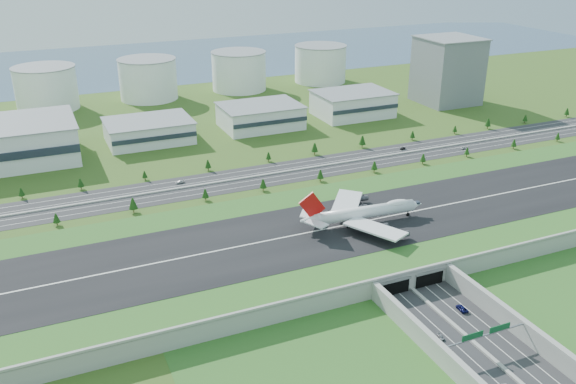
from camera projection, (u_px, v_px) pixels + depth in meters
name	position (u px, v px, depth m)	size (l,w,h in m)	color
ground	(353.00, 238.00, 297.37)	(1200.00, 1200.00, 0.00)	#325019
airfield_deck	(354.00, 231.00, 295.67)	(520.00, 100.00, 9.20)	gray
underpass_road	(493.00, 351.00, 212.24)	(38.80, 120.40, 8.00)	#28282B
sign_gantry_near	(486.00, 336.00, 214.54)	(38.70, 0.70, 9.80)	gray
north_expressway	(278.00, 173.00, 377.40)	(560.00, 36.00, 0.12)	#28282B
tree_row	(301.00, 163.00, 381.68)	(509.14, 48.73, 8.49)	#3D2819
hangar_mid_a	(149.00, 131.00, 432.53)	(58.00, 42.00, 15.00)	silver
hangar_mid_b	(260.00, 116.00, 463.30)	(58.00, 42.00, 17.00)	silver
hangar_mid_c	(353.00, 104.00, 492.23)	(58.00, 42.00, 19.00)	silver
office_tower	(447.00, 71.00, 524.17)	(46.00, 46.00, 55.00)	slate
fuel_tank_a	(46.00, 88.00, 507.71)	(50.00, 50.00, 35.00)	white
fuel_tank_b	(148.00, 79.00, 538.87)	(50.00, 50.00, 35.00)	white
fuel_tank_c	(239.00, 71.00, 570.03)	(50.00, 50.00, 35.00)	white
fuel_tank_d	(320.00, 64.00, 601.19)	(50.00, 50.00, 35.00)	white
bay_water	(150.00, 61.00, 701.85)	(1200.00, 260.00, 0.06)	#3C5674
boeing_747	(363.00, 212.00, 292.72)	(65.34, 61.55, 20.20)	white
car_0	(441.00, 337.00, 224.11)	(1.63, 4.06, 1.38)	#9D9CA1
car_2	(462.00, 308.00, 240.69)	(2.75, 5.97, 1.66)	#0D1145
car_5	(403.00, 148.00, 417.94)	(1.62, 4.65, 1.53)	black
car_6	(464.00, 148.00, 418.76)	(2.39, 5.18, 1.44)	silver
car_7	(180.00, 182.00, 362.08)	(2.27, 5.57, 1.62)	silver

